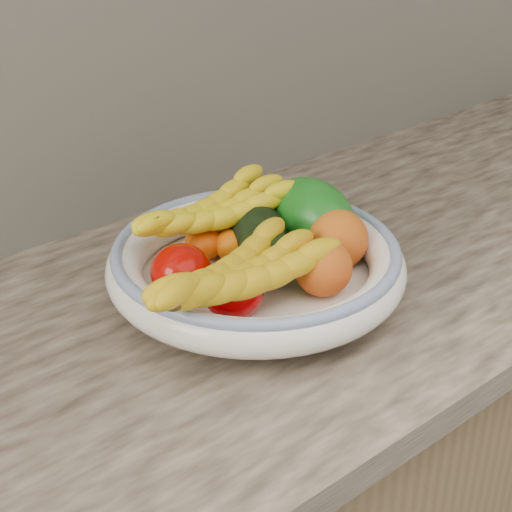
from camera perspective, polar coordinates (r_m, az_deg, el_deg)
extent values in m
cube|color=tan|center=(1.07, -0.69, -3.38)|extent=(2.44, 0.66, 0.04)
cube|color=beige|center=(1.20, -10.39, 13.83)|extent=(2.40, 0.02, 0.50)
cylinder|color=white|center=(1.04, 0.00, -2.52)|extent=(0.13, 0.13, 0.02)
cylinder|color=white|center=(1.03, 0.00, -1.85)|extent=(0.32, 0.32, 0.01)
torus|color=white|center=(1.02, 0.00, -0.59)|extent=(0.39, 0.39, 0.05)
torus|color=#32518F|center=(1.01, 0.00, 0.50)|extent=(0.37, 0.37, 0.02)
ellipsoid|color=#E94E04|center=(1.06, -3.73, 0.86)|extent=(0.06, 0.06, 0.04)
ellipsoid|color=#EB5904|center=(1.11, -2.10, 2.30)|extent=(0.06, 0.06, 0.05)
ellipsoid|color=orange|center=(1.06, -1.85, 0.83)|extent=(0.05, 0.05, 0.04)
ellipsoid|color=#F26005|center=(1.07, -3.80, 1.11)|extent=(0.05, 0.05, 0.05)
ellipsoid|color=#A90500|center=(0.98, -5.47, -1.12)|extent=(0.09, 0.09, 0.07)
ellipsoid|color=#B80003|center=(0.94, -1.67, -2.49)|extent=(0.09, 0.09, 0.07)
ellipsoid|color=black|center=(1.02, 0.90, 0.24)|extent=(0.07, 0.10, 0.07)
ellipsoid|color=black|center=(1.07, 0.13, 1.69)|extent=(0.12, 0.13, 0.08)
ellipsoid|color=#105911|center=(1.09, 4.00, 2.97)|extent=(0.12, 0.15, 0.13)
ellipsoid|color=orange|center=(0.98, 4.90, -0.83)|extent=(0.08, 0.08, 0.07)
ellipsoid|color=orange|center=(1.05, 6.00, 1.22)|extent=(0.10, 0.10, 0.08)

